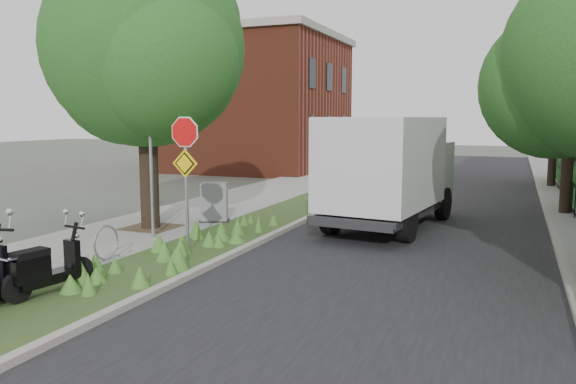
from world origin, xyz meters
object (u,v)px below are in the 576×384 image
Objects in this scene: sign_assembly at (185,156)px; utility_cabinet at (214,203)px; scooter_near at (39,273)px; box_truck at (389,167)px.

utility_cabinet is (-1.42, 3.75, -1.65)m from sign_assembly.
sign_assembly is 4.11m from scooter_near.
scooter_near is (-0.67, -3.64, -1.80)m from sign_assembly.
scooter_near is 9.92m from box_truck.
box_truck is at bearing 56.69° from sign_assembly.
box_truck is (4.14, 8.92, 1.25)m from scooter_near.
sign_assembly reaches higher than utility_cabinet.
sign_assembly is at bearing 79.62° from scooter_near.
sign_assembly is 1.82× the size of scooter_near.
utility_cabinet is (-0.75, 7.39, 0.14)m from scooter_near.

